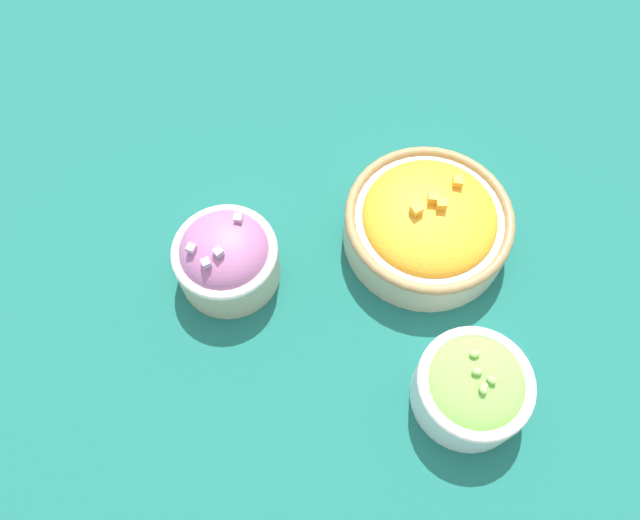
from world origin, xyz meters
TOP-DOWN VIEW (x-y plane):
  - ground_plane at (0.00, 0.00)m, footprint 3.00×3.00m
  - bowl_red_onion at (0.10, 0.04)m, footprint 0.12×0.12m
  - bowl_lettuce at (-0.20, 0.08)m, footprint 0.12×0.12m
  - bowl_squash at (-0.10, -0.09)m, footprint 0.19×0.19m

SIDE VIEW (x-z plane):
  - ground_plane at x=0.00m, z-range 0.00..0.00m
  - bowl_squash at x=-0.10m, z-range -0.01..0.08m
  - bowl_lettuce at x=-0.20m, z-range 0.00..0.08m
  - bowl_red_onion at x=0.10m, z-range 0.00..0.09m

